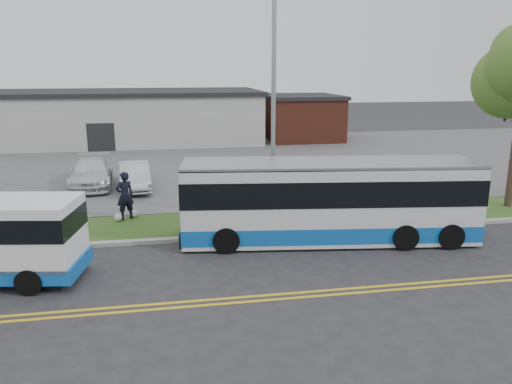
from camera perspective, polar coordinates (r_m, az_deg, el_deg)
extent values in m
plane|color=#28282B|center=(17.69, -5.80, -6.67)|extent=(140.00, 140.00, 0.00)
cube|color=gold|center=(14.16, -4.53, -12.12)|extent=(70.00, 0.12, 0.01)
cube|color=gold|center=(13.90, -4.40, -12.67)|extent=(70.00, 0.12, 0.01)
cube|color=#9E9B93|center=(18.69, -6.07, -5.27)|extent=(80.00, 0.30, 0.15)
cube|color=#2D4D19|center=(20.41, -6.45, -3.68)|extent=(80.00, 3.30, 0.10)
cube|color=#4C4C4F|center=(34.09, -8.08, 3.49)|extent=(80.00, 25.00, 0.10)
cube|color=#9E9E99|center=(43.98, -16.62, 7.99)|extent=(25.00, 10.00, 4.00)
cube|color=black|center=(43.82, -16.82, 10.81)|extent=(25.40, 10.40, 0.35)
cube|color=black|center=(39.20, -17.28, 5.93)|extent=(2.00, 0.15, 2.20)
cube|color=brown|center=(44.30, 5.18, 8.29)|extent=(6.00, 7.00, 3.60)
cube|color=black|center=(44.15, 5.24, 10.81)|extent=(6.30, 7.30, 0.30)
cylinder|color=gray|center=(19.80, 2.01, 10.04)|extent=(0.18, 0.18, 9.50)
cube|color=white|center=(16.43, -26.48, -4.08)|extent=(4.29, 2.72, 1.91)
cube|color=black|center=(16.34, -26.60, -3.01)|extent=(4.32, 2.76, 0.68)
cylinder|color=black|center=(15.60, -24.49, -9.35)|extent=(0.80, 0.38, 0.76)
cylinder|color=black|center=(17.28, -21.93, -6.83)|extent=(0.80, 0.38, 0.76)
cube|color=silver|center=(18.38, 8.34, -1.06)|extent=(10.80, 3.72, 2.79)
cube|color=#0F56A9|center=(18.65, 8.23, -3.92)|extent=(10.82, 3.74, 0.58)
cube|color=black|center=(18.25, 8.40, 0.54)|extent=(10.85, 3.76, 0.91)
cube|color=black|center=(18.02, -8.21, -0.25)|extent=(0.37, 2.21, 1.54)
cube|color=black|center=(18.42, -8.27, -4.46)|extent=(0.42, 2.40, 0.48)
cube|color=gray|center=(18.06, 8.50, 3.27)|extent=(10.80, 3.72, 0.12)
cylinder|color=black|center=(17.26, -3.42, -5.53)|extent=(0.96, 0.42, 0.92)
cylinder|color=black|center=(19.41, -3.38, -3.28)|extent=(0.96, 0.42, 0.92)
cylinder|color=black|center=(18.29, 16.65, -4.97)|extent=(0.96, 0.42, 0.92)
cylinder|color=black|center=(20.33, 14.56, -2.91)|extent=(0.96, 0.42, 0.92)
cylinder|color=black|center=(18.89, 21.35, -4.75)|extent=(0.96, 0.42, 0.92)
cylinder|color=black|center=(20.88, 18.85, -2.77)|extent=(0.96, 0.42, 0.92)
imported|color=black|center=(21.22, -14.76, -0.41)|extent=(0.87, 0.74, 2.01)
imported|color=#B8BBC0|center=(26.46, -13.70, 1.82)|extent=(1.84, 4.38, 1.41)
imported|color=silver|center=(27.73, -18.30, 2.13)|extent=(2.38, 5.20, 1.47)
sphere|color=white|center=(21.23, -15.48, -2.82)|extent=(0.32, 0.32, 0.32)
sphere|color=white|center=(21.66, -13.78, -2.37)|extent=(0.32, 0.32, 0.32)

